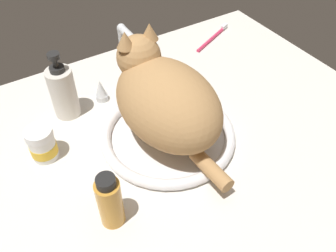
{
  "coord_description": "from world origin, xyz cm",
  "views": [
    {
      "loc": [
        -25.09,
        -48.79,
        63.76
      ],
      "look_at": [
        4.82,
        -0.14,
        7.0
      ],
      "focal_mm": 37.63,
      "sensor_mm": 36.0,
      "label": 1
    }
  ],
  "objects_px": {
    "faucet": "(126,69)",
    "cat": "(163,97)",
    "soap_pump_bottle": "(63,92)",
    "amber_bottle": "(110,201)",
    "pill_bottle": "(42,145)",
    "toothbrush": "(213,37)",
    "sink_basin": "(168,135)"
  },
  "relations": [
    {
      "from": "faucet",
      "to": "cat",
      "type": "height_order",
      "value": "cat"
    },
    {
      "from": "soap_pump_bottle",
      "to": "amber_bottle",
      "type": "distance_m",
      "value": 0.34
    },
    {
      "from": "pill_bottle",
      "to": "toothbrush",
      "type": "xyz_separation_m",
      "value": [
        0.62,
        0.21,
        -0.03
      ]
    },
    {
      "from": "cat",
      "to": "toothbrush",
      "type": "height_order",
      "value": "cat"
    },
    {
      "from": "sink_basin",
      "to": "cat",
      "type": "xyz_separation_m",
      "value": [
        -0.0,
        0.02,
        0.1
      ]
    },
    {
      "from": "faucet",
      "to": "pill_bottle",
      "type": "height_order",
      "value": "faucet"
    },
    {
      "from": "pill_bottle",
      "to": "toothbrush",
      "type": "bearing_deg",
      "value": 18.31
    },
    {
      "from": "faucet",
      "to": "pill_bottle",
      "type": "xyz_separation_m",
      "value": [
        -0.26,
        -0.11,
        -0.03
      ]
    },
    {
      "from": "sink_basin",
      "to": "amber_bottle",
      "type": "xyz_separation_m",
      "value": [
        -0.2,
        -0.13,
        0.05
      ]
    },
    {
      "from": "faucet",
      "to": "cat",
      "type": "distance_m",
      "value": 0.19
    },
    {
      "from": "cat",
      "to": "toothbrush",
      "type": "bearing_deg",
      "value": 38.38
    },
    {
      "from": "cat",
      "to": "soap_pump_bottle",
      "type": "distance_m",
      "value": 0.26
    },
    {
      "from": "sink_basin",
      "to": "soap_pump_bottle",
      "type": "bearing_deg",
      "value": 129.22
    },
    {
      "from": "sink_basin",
      "to": "cat",
      "type": "bearing_deg",
      "value": 93.16
    },
    {
      "from": "pill_bottle",
      "to": "cat",
      "type": "bearing_deg",
      "value": -16.81
    },
    {
      "from": "faucet",
      "to": "pill_bottle",
      "type": "distance_m",
      "value": 0.29
    },
    {
      "from": "soap_pump_bottle",
      "to": "amber_bottle",
      "type": "xyz_separation_m",
      "value": [
        -0.03,
        -0.34,
        -0.01
      ]
    },
    {
      "from": "sink_basin",
      "to": "faucet",
      "type": "bearing_deg",
      "value": 90.0
    },
    {
      "from": "amber_bottle",
      "to": "toothbrush",
      "type": "relative_size",
      "value": 0.75
    },
    {
      "from": "pill_bottle",
      "to": "soap_pump_bottle",
      "type": "height_order",
      "value": "soap_pump_bottle"
    },
    {
      "from": "cat",
      "to": "soap_pump_bottle",
      "type": "relative_size",
      "value": 2.12
    },
    {
      "from": "pill_bottle",
      "to": "amber_bottle",
      "type": "xyz_separation_m",
      "value": [
        0.06,
        -0.22,
        0.02
      ]
    },
    {
      "from": "cat",
      "to": "pill_bottle",
      "type": "xyz_separation_m",
      "value": [
        -0.26,
        0.08,
        -0.08
      ]
    },
    {
      "from": "sink_basin",
      "to": "pill_bottle",
      "type": "xyz_separation_m",
      "value": [
        -0.26,
        0.1,
        0.03
      ]
    },
    {
      "from": "sink_basin",
      "to": "cat",
      "type": "distance_m",
      "value": 0.1
    },
    {
      "from": "sink_basin",
      "to": "soap_pump_bottle",
      "type": "xyz_separation_m",
      "value": [
        -0.17,
        0.21,
        0.06
      ]
    },
    {
      "from": "amber_bottle",
      "to": "toothbrush",
      "type": "bearing_deg",
      "value": 37.46
    },
    {
      "from": "faucet",
      "to": "soap_pump_bottle",
      "type": "bearing_deg",
      "value": 179.27
    },
    {
      "from": "soap_pump_bottle",
      "to": "faucet",
      "type": "bearing_deg",
      "value": -0.73
    },
    {
      "from": "amber_bottle",
      "to": "faucet",
      "type": "bearing_deg",
      "value": 58.7
    },
    {
      "from": "cat",
      "to": "toothbrush",
      "type": "distance_m",
      "value": 0.47
    },
    {
      "from": "sink_basin",
      "to": "pill_bottle",
      "type": "height_order",
      "value": "pill_bottle"
    }
  ]
}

